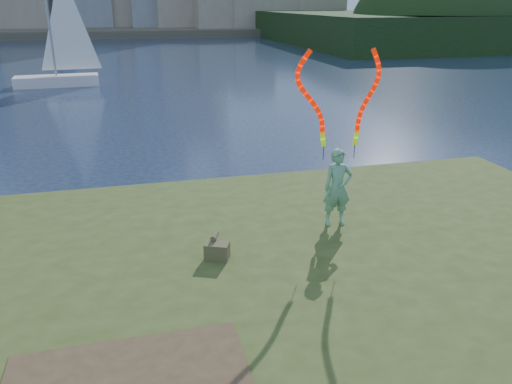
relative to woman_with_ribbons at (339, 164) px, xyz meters
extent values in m
plane|color=#18243C|center=(-2.39, -1.38, -2.20)|extent=(320.00, 320.00, 0.00)
cube|color=#364518|center=(-2.39, -3.58, -1.80)|extent=(17.00, 15.00, 0.30)
cube|color=#364518|center=(-2.39, -3.38, -1.55)|extent=(14.00, 12.00, 0.30)
cube|color=#484335|center=(-2.39, 93.62, -1.60)|extent=(320.00, 40.00, 1.20)
cube|color=black|center=(52.61, 58.62, -0.20)|extent=(70.00, 42.00, 4.00)
imported|color=#15753A|center=(-0.01, -0.03, -0.53)|extent=(0.66, 0.46, 1.73)
cylinder|color=black|center=(-0.32, 0.11, 0.24)|extent=(0.02, 0.02, 0.30)
cylinder|color=black|center=(0.37, 0.06, 0.24)|extent=(0.02, 0.02, 0.30)
cube|color=brown|center=(-2.85, -0.97, -1.23)|extent=(0.54, 0.46, 0.33)
cylinder|color=brown|center=(-2.85, -0.75, -1.02)|extent=(0.22, 0.32, 0.11)
cube|color=silver|center=(-8.96, 27.60, -1.87)|extent=(5.58, 2.12, 0.77)
cylinder|color=gray|center=(-8.96, 27.60, 2.40)|extent=(0.15, 0.15, 8.32)
camera|label=1|loc=(-4.24, -9.45, 3.26)|focal=35.00mm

